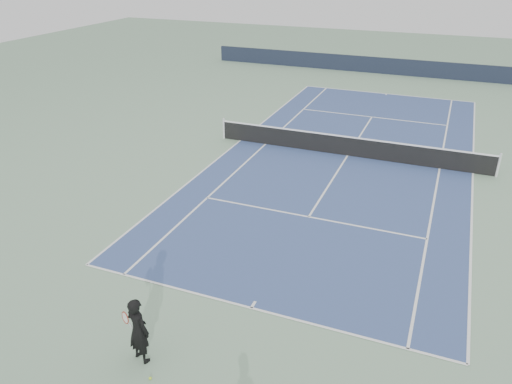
% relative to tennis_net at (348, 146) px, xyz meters
% --- Properties ---
extents(ground, '(80.00, 80.00, 0.00)m').
position_rel_tennis_net_xyz_m(ground, '(0.00, 0.00, -0.50)').
color(ground, gray).
extents(court_surface, '(10.97, 23.77, 0.01)m').
position_rel_tennis_net_xyz_m(court_surface, '(0.00, 0.00, -0.50)').
color(court_surface, '#33487A').
rests_on(court_surface, ground).
extents(tennis_net, '(12.90, 0.10, 1.07)m').
position_rel_tennis_net_xyz_m(tennis_net, '(0.00, 0.00, 0.00)').
color(tennis_net, silver).
rests_on(tennis_net, ground).
extents(windscreen_far, '(30.00, 0.25, 1.20)m').
position_rel_tennis_net_xyz_m(windscreen_far, '(0.00, 17.88, 0.10)').
color(windscreen_far, black).
rests_on(windscreen_far, ground).
extents(tennis_player, '(0.83, 0.64, 1.74)m').
position_rel_tennis_net_xyz_m(tennis_player, '(-1.71, -14.54, 0.37)').
color(tennis_player, black).
rests_on(tennis_player, ground).
extents(tennis_ball, '(0.07, 0.07, 0.07)m').
position_rel_tennis_net_xyz_m(tennis_ball, '(-1.18, -15.02, -0.47)').
color(tennis_ball, '#B6DD2D').
rests_on(tennis_ball, ground).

